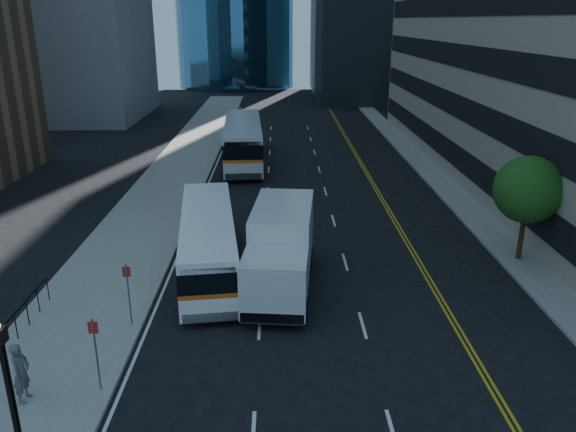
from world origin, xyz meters
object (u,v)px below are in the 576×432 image
at_px(street_tree, 528,190).
at_px(box_truck, 281,249).
at_px(pedestrian, 21,373).
at_px(bus_rear, 243,141).
at_px(lamp_post, 12,402).
at_px(bus_front, 208,241).

xyz_separation_m(street_tree, box_truck, (-11.65, -2.72, -1.79)).
bearing_deg(pedestrian, bus_rear, -5.04).
distance_m(bus_rear, box_truck, 23.15).
height_order(lamp_post, pedestrian, lamp_post).
bearing_deg(bus_front, box_truck, -35.83).
height_order(box_truck, pedestrian, box_truck).
distance_m(bus_rear, pedestrian, 31.16).
height_order(lamp_post, bus_front, lamp_post).
bearing_deg(bus_rear, box_truck, -85.97).
xyz_separation_m(bus_rear, pedestrian, (-4.94, -30.75, -0.73)).
bearing_deg(lamp_post, pedestrian, 113.83).
relative_size(bus_front, bus_rear, 0.82).
distance_m(lamp_post, pedestrian, 4.14).
bearing_deg(street_tree, bus_front, -176.67).
height_order(bus_front, box_truck, box_truck).
bearing_deg(lamp_post, street_tree, 37.87).
relative_size(street_tree, lamp_post, 1.12).
xyz_separation_m(bus_rear, box_truck, (2.95, -22.96, -0.00)).
bearing_deg(bus_front, lamp_post, -109.93).
xyz_separation_m(lamp_post, box_truck, (6.35, 11.28, -0.87)).
xyz_separation_m(lamp_post, bus_rear, (3.40, 34.25, -0.87)).
bearing_deg(box_truck, lamp_post, -113.91).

